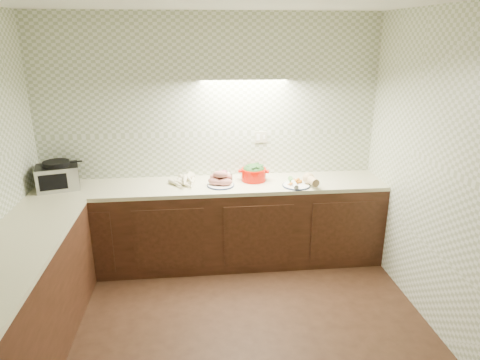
{
  "coord_description": "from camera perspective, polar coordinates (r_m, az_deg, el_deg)",
  "views": [
    {
      "loc": [
        -0.15,
        -2.69,
        2.37
      ],
      "look_at": [
        0.27,
        1.25,
        1.02
      ],
      "focal_mm": 32.0,
      "sensor_mm": 36.0,
      "label": 1
    }
  ],
  "objects": [
    {
      "name": "parsnip_pile",
      "position": [
        4.47,
        -7.73,
        -0.13
      ],
      "size": [
        0.31,
        0.37,
        0.08
      ],
      "color": "beige",
      "rests_on": "counter"
    },
    {
      "name": "dutch_oven",
      "position": [
        4.52,
        1.84,
        1.01
      ],
      "size": [
        0.33,
        0.3,
        0.18
      ],
      "rotation": [
        0.0,
        0.0,
        -0.18
      ],
      "color": "#CB0D00",
      "rests_on": "counter"
    },
    {
      "name": "onion_bowl",
      "position": [
        4.55,
        -1.98,
        0.51
      ],
      "size": [
        0.15,
        0.15,
        0.11
      ],
      "color": "black",
      "rests_on": "counter"
    },
    {
      "name": "sweet_potato_plate",
      "position": [
        4.38,
        -2.61,
        -0.02
      ],
      "size": [
        0.29,
        0.28,
        0.16
      ],
      "rotation": [
        0.0,
        0.0,
        -0.19
      ],
      "color": "#172244",
      "rests_on": "counter"
    },
    {
      "name": "counter",
      "position": [
        3.92,
        -13.28,
        -11.09
      ],
      "size": [
        3.6,
        3.6,
        0.9
      ],
      "color": "black",
      "rests_on": "ground"
    },
    {
      "name": "toaster_oven",
      "position": [
        4.65,
        -23.13,
        0.5
      ],
      "size": [
        0.46,
        0.4,
        0.28
      ],
      "rotation": [
        0.0,
        0.0,
        0.26
      ],
      "color": "black",
      "rests_on": "counter"
    },
    {
      "name": "room",
      "position": [
        2.8,
        -2.75,
        3.39
      ],
      "size": [
        3.6,
        3.6,
        2.6
      ],
      "color": "black",
      "rests_on": "ground"
    },
    {
      "name": "veg_plate",
      "position": [
        4.43,
        8.3,
        -0.14
      ],
      "size": [
        0.34,
        0.3,
        0.13
      ],
      "rotation": [
        0.0,
        0.0,
        0.03
      ],
      "color": "#172244",
      "rests_on": "counter"
    }
  ]
}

